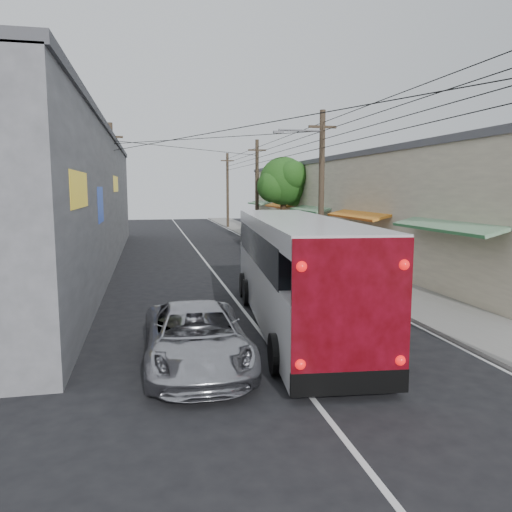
{
  "coord_description": "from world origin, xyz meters",
  "views": [
    {
      "loc": [
        -3.14,
        -10.54,
        4.23
      ],
      "look_at": [
        0.72,
        7.48,
        1.74
      ],
      "focal_mm": 35.0,
      "sensor_mm": 36.0,
      "label": 1
    }
  ],
  "objects": [
    {
      "name": "sidewalk",
      "position": [
        6.5,
        20.0,
        0.06
      ],
      "size": [
        3.0,
        80.0,
        0.12
      ],
      "primitive_type": "cube",
      "color": "slate",
      "rests_on": "ground"
    },
    {
      "name": "building_right",
      "position": [
        10.99,
        22.0,
        3.15
      ],
      "size": [
        7.09,
        40.0,
        6.25
      ],
      "color": "beige",
      "rests_on": "ground"
    },
    {
      "name": "parked_car_mid",
      "position": [
        3.8,
        20.0,
        0.81
      ],
      "size": [
        2.23,
        4.86,
        1.62
      ],
      "primitive_type": "imported",
      "rotation": [
        0.0,
        0.0,
        -0.07
      ],
      "color": "#27282C",
      "rests_on": "ground"
    },
    {
      "name": "utility_poles",
      "position": [
        3.13,
        20.33,
        4.13
      ],
      "size": [
        11.8,
        45.28,
        8.0
      ],
      "color": "#473828",
      "rests_on": "ground"
    },
    {
      "name": "building_left",
      "position": [
        -8.5,
        18.0,
        3.65
      ],
      "size": [
        7.2,
        36.0,
        7.25
      ],
      "color": "gray",
      "rests_on": "ground"
    },
    {
      "name": "ground",
      "position": [
        0.0,
        0.0,
        0.0
      ],
      "size": [
        120.0,
        120.0,
        0.0
      ],
      "primitive_type": "plane",
      "color": "black",
      "rests_on": "ground"
    },
    {
      "name": "pedestrian_near",
      "position": [
        5.4,
        9.53,
        1.04
      ],
      "size": [
        0.71,
        0.5,
        1.83
      ],
      "primitive_type": "imported",
      "rotation": [
        0.0,
        0.0,
        3.24
      ],
      "color": "pink",
      "rests_on": "sidewalk"
    },
    {
      "name": "coach_bus",
      "position": [
        1.21,
        4.1,
        1.73
      ],
      "size": [
        3.57,
        11.79,
        3.35
      ],
      "rotation": [
        0.0,
        0.0,
        -0.1
      ],
      "color": "silver",
      "rests_on": "ground"
    },
    {
      "name": "pedestrian_far",
      "position": [
        5.81,
        12.18,
        0.99
      ],
      "size": [
        0.97,
        0.83,
        1.74
      ],
      "primitive_type": "imported",
      "rotation": [
        0.0,
        0.0,
        3.37
      ],
      "color": "#8292BD",
      "rests_on": "sidewalk"
    },
    {
      "name": "parked_car_far",
      "position": [
        4.6,
        27.28,
        0.71
      ],
      "size": [
        2.04,
        4.46,
        1.42
      ],
      "primitive_type": "imported",
      "rotation": [
        0.0,
        0.0,
        -0.13
      ],
      "color": "black",
      "rests_on": "ground"
    },
    {
      "name": "parked_suv",
      "position": [
        3.8,
        14.39,
        0.85
      ],
      "size": [
        2.52,
        5.92,
        1.7
      ],
      "primitive_type": "imported",
      "rotation": [
        0.0,
        0.0,
        0.02
      ],
      "color": "#94949B",
      "rests_on": "ground"
    },
    {
      "name": "jeepney",
      "position": [
        -2.12,
        1.0,
        0.72
      ],
      "size": [
        2.43,
        5.2,
        1.44
      ],
      "primitive_type": "imported",
      "rotation": [
        0.0,
        0.0,
        -0.01
      ],
      "color": "#B2B1B8",
      "rests_on": "ground"
    },
    {
      "name": "street_tree",
      "position": [
        6.87,
        26.02,
        4.67
      ],
      "size": [
        4.4,
        4.0,
        6.6
      ],
      "color": "#3F2B19",
      "rests_on": "ground"
    }
  ]
}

